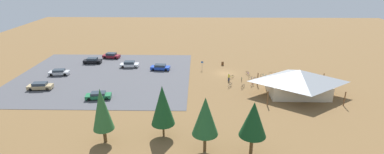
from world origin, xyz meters
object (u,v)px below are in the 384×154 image
object	(u,v)px
car_blue_by_curb	(160,67)
bicycle_yellow_yard_right	(232,77)
car_tan_mid_lot	(40,86)
bicycle_white_lone_west	(264,79)
bicycle_purple_lone_east	(257,81)
bicycle_black_edge_north	(243,86)
bicycle_silver_trailside	(230,85)
pine_center	(102,109)
pine_far_east	(163,105)
car_green_front_row	(98,95)
bike_pavilion	(299,81)
bicycle_green_near_porch	(242,79)
car_silver_aisle_side	(59,72)
trash_bin	(223,63)
bicycle_purple_mid_cluster	(248,73)
lot_sign	(202,64)
car_white_end_stall	(129,64)
pine_far_west	(253,119)
bicycle_blue_near_sign	(253,78)
bicycle_orange_front_row	(273,74)
car_maroon_inner_stall	(111,56)
car_black_near_entry	(92,61)
pine_east	(205,116)
bicycle_teal_yard_center	(264,76)
bicycle_red_by_bin	(252,84)
visitor_at_bikes	(229,77)

from	to	relation	value
car_blue_by_curb	bicycle_yellow_yard_right	bearing A→B (deg)	162.37
car_blue_by_curb	car_tan_mid_lot	bearing A→B (deg)	28.72
bicycle_white_lone_west	bicycle_purple_lone_east	bearing A→B (deg)	35.86
bicycle_black_edge_north	bicycle_silver_trailside	size ratio (longest dim) A/B	0.99
pine_center	bicycle_yellow_yard_right	xyz separation A→B (m)	(-20.32, -25.65, -4.72)
pine_far_east	bicycle_black_edge_north	world-z (taller)	pine_far_east
bicycle_white_lone_west	car_green_front_row	bearing A→B (deg)	17.09
pine_center	bicycle_black_edge_north	bearing A→B (deg)	-137.59
bike_pavilion	bicycle_yellow_yard_right	distance (m)	14.65
bicycle_green_near_porch	car_silver_aisle_side	xyz separation A→B (m)	(40.68, -2.79, 0.36)
trash_bin	bicycle_purple_mid_cluster	size ratio (longest dim) A/B	0.53
lot_sign	bicycle_purple_lone_east	distance (m)	14.20
car_white_end_stall	bicycle_silver_trailside	bearing A→B (deg)	152.02
pine_far_west	bicycle_blue_near_sign	distance (m)	28.09
bicycle_black_edge_north	car_tan_mid_lot	xyz separation A→B (m)	(40.49, 1.55, 0.37)
lot_sign	car_white_end_stall	size ratio (longest dim) A/B	0.49
pine_far_east	bicycle_orange_front_row	size ratio (longest dim) A/B	4.79
bike_pavilion	car_maroon_inner_stall	xyz separation A→B (m)	(42.13, -23.17, -2.14)
car_green_front_row	car_black_near_entry	distance (m)	22.85
pine_east	pine_center	xyz separation A→B (m)	(13.84, -1.90, -0.14)
bicycle_teal_yard_center	car_green_front_row	bearing A→B (deg)	20.10
pine_far_west	car_blue_by_curb	distance (m)	37.30
bicycle_white_lone_west	car_tan_mid_lot	xyz separation A→B (m)	(45.54, 5.75, 0.39)
bicycle_yellow_yard_right	bicycle_teal_yard_center	size ratio (longest dim) A/B	0.83
trash_bin	car_white_end_stall	world-z (taller)	car_white_end_stall
bicycle_blue_near_sign	car_tan_mid_lot	bearing A→B (deg)	8.02
bicycle_teal_yard_center	car_white_end_stall	bearing A→B (deg)	-11.61
bicycle_red_by_bin	bicycle_black_edge_north	xyz separation A→B (m)	(2.11, 1.15, -0.00)
car_white_end_stall	visitor_at_bikes	size ratio (longest dim) A/B	2.55
bicycle_teal_yard_center	pine_far_west	bearing A→B (deg)	75.10
bicycle_silver_trailside	car_silver_aisle_side	distance (m)	38.35
bicycle_yellow_yard_right	bicycle_orange_front_row	world-z (taller)	bicycle_orange_front_row
bicycle_white_lone_west	bicycle_black_edge_north	world-z (taller)	bicycle_black_edge_north
trash_bin	bicycle_yellow_yard_right	xyz separation A→B (m)	(-1.30, 9.27, -0.10)
car_tan_mid_lot	pine_far_west	bearing A→B (deg)	151.11
bike_pavilion	lot_sign	bearing A→B (deg)	-38.34
visitor_at_bikes	bicycle_silver_trailside	bearing A→B (deg)	88.23
bicycle_teal_yard_center	car_maroon_inner_stall	size ratio (longest dim) A/B	0.32
pine_far_east	bicycle_orange_front_row	distance (m)	34.28
pine_far_east	pine_far_west	distance (m)	12.57
pine_far_east	car_tan_mid_lot	world-z (taller)	pine_far_east
bicycle_silver_trailside	bicycle_purple_lone_east	bearing A→B (deg)	-156.23
pine_east	visitor_at_bikes	distance (m)	26.83
bicycle_orange_front_row	bicycle_teal_yard_center	xyz separation A→B (m)	(2.26, 1.33, -0.00)
pine_east	car_white_end_stall	distance (m)	39.14
pine_center	bicycle_silver_trailside	size ratio (longest dim) A/B	5.28
bicycle_red_by_bin	car_blue_by_curb	size ratio (longest dim) A/B	0.32
car_blue_by_curb	visitor_at_bikes	distance (m)	16.99
car_blue_by_curb	pine_center	bearing A→B (deg)	82.67
visitor_at_bikes	car_white_end_stall	bearing A→B (deg)	-20.74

